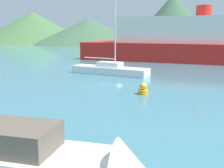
% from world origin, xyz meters
% --- Properties ---
extents(motorboat_near, '(7.83, 2.54, 2.33)m').
position_xyz_m(motorboat_near, '(-0.61, 4.23, 0.52)').
color(motorboat_near, white).
rests_on(motorboat_near, ground_plane).
extents(sailboat_inner, '(8.75, 4.07, 11.23)m').
position_xyz_m(sailboat_inner, '(-3.20, 25.34, 0.53)').
color(sailboat_inner, white).
rests_on(sailboat_inner, ground_plane).
extents(ferry_distant, '(36.92, 13.68, 8.16)m').
position_xyz_m(ferry_distant, '(7.41, 40.49, 2.88)').
color(ferry_distant, red).
rests_on(ferry_distant, ground_plane).
extents(buoy_marker, '(0.75, 0.75, 0.86)m').
position_xyz_m(buoy_marker, '(1.36, 16.68, 0.35)').
color(buoy_marker, orange).
rests_on(buoy_marker, ground_plane).
extents(hill_west, '(41.57, 41.57, 10.91)m').
position_xyz_m(hill_west, '(-48.09, 93.06, 5.46)').
color(hill_west, '#3D6038').
rests_on(hill_west, ground_plane).
extents(hill_central, '(35.95, 35.95, 8.10)m').
position_xyz_m(hill_central, '(-24.15, 85.03, 4.05)').
color(hill_central, '#38563D').
rests_on(hill_central, ground_plane).
extents(hill_east, '(27.57, 27.57, 15.95)m').
position_xyz_m(hill_east, '(2.30, 91.84, 7.97)').
color(hill_east, '#38563D').
rests_on(hill_east, ground_plane).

